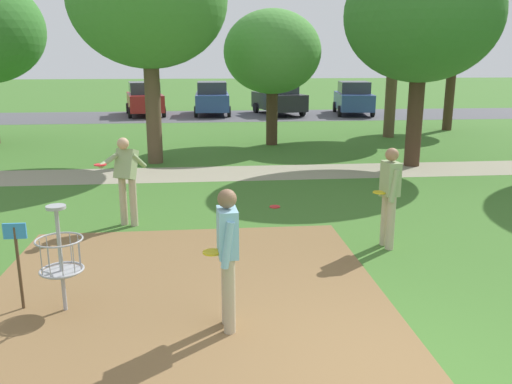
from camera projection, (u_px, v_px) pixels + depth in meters
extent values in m
cube|color=brown|center=(185.00, 290.00, 7.34)|extent=(5.45, 5.32, 0.01)
cylinder|color=#9E9EA3|center=(61.00, 261.00, 6.60)|extent=(0.05, 0.05, 1.35)
cylinder|color=#9E9EA3|center=(56.00, 207.00, 6.43)|extent=(0.24, 0.24, 0.04)
torus|color=#9E9EA3|center=(59.00, 240.00, 6.53)|extent=(0.58, 0.58, 0.02)
torus|color=#9E9EA3|center=(62.00, 270.00, 6.63)|extent=(0.55, 0.55, 0.03)
cylinder|color=#9E9EA3|center=(62.00, 271.00, 6.63)|extent=(0.48, 0.48, 0.02)
cylinder|color=gray|center=(80.00, 254.00, 6.60)|extent=(0.01, 0.01, 0.40)
cylinder|color=gray|center=(79.00, 250.00, 6.73)|extent=(0.01, 0.01, 0.40)
cylinder|color=gray|center=(71.00, 248.00, 6.81)|extent=(0.01, 0.01, 0.40)
cylinder|color=gray|center=(59.00, 249.00, 6.79)|extent=(0.01, 0.01, 0.40)
cylinder|color=gray|center=(48.00, 252.00, 6.70)|extent=(0.01, 0.01, 0.40)
cylinder|color=gray|center=(41.00, 256.00, 6.56)|extent=(0.01, 0.01, 0.40)
cylinder|color=gray|center=(41.00, 260.00, 6.43)|extent=(0.01, 0.01, 0.40)
cylinder|color=gray|center=(49.00, 262.00, 6.35)|extent=(0.01, 0.01, 0.40)
cylinder|color=gray|center=(62.00, 261.00, 6.37)|extent=(0.01, 0.01, 0.40)
cylinder|color=gray|center=(74.00, 259.00, 6.46)|extent=(0.01, 0.01, 0.40)
cylinder|color=#4C3823|center=(19.00, 269.00, 6.67)|extent=(0.04, 0.04, 1.10)
cube|color=#3384C6|center=(15.00, 231.00, 6.55)|extent=(0.28, 0.03, 0.20)
cylinder|color=tan|center=(229.00, 296.00, 6.10)|extent=(0.14, 0.14, 0.92)
cylinder|color=tan|center=(227.00, 288.00, 6.31)|extent=(0.14, 0.14, 0.92)
cube|color=#84B7D1|center=(227.00, 232.00, 6.03)|extent=(0.24, 0.37, 0.56)
sphere|color=brown|center=(227.00, 199.00, 5.93)|extent=(0.22, 0.22, 0.22)
cylinder|color=#84B7D1|center=(228.00, 245.00, 5.86)|extent=(0.17, 0.10, 0.55)
cylinder|color=#84B7D1|center=(224.00, 234.00, 6.23)|extent=(0.17, 0.10, 0.55)
cylinder|color=gold|center=(212.00, 252.00, 6.06)|extent=(0.22, 0.22, 0.02)
cylinder|color=tan|center=(133.00, 203.00, 10.06)|extent=(0.14, 0.14, 0.92)
cylinder|color=tan|center=(123.00, 202.00, 10.12)|extent=(0.14, 0.14, 0.92)
cube|color=#93A875|center=(126.00, 164.00, 9.91)|extent=(0.48, 0.50, 0.60)
sphere|color=tan|center=(123.00, 143.00, 9.75)|extent=(0.22, 0.22, 0.22)
cylinder|color=#93A875|center=(109.00, 160.00, 9.65)|extent=(0.32, 0.57, 0.21)
cylinder|color=red|center=(100.00, 165.00, 9.40)|extent=(0.22, 0.22, 0.02)
cylinder|color=#93A875|center=(138.00, 160.00, 10.01)|extent=(0.28, 0.47, 0.37)
cylinder|color=tan|center=(391.00, 223.00, 8.81)|extent=(0.14, 0.14, 0.92)
cylinder|color=tan|center=(385.00, 219.00, 9.02)|extent=(0.14, 0.14, 0.92)
cube|color=#93A875|center=(390.00, 178.00, 8.73)|extent=(0.25, 0.38, 0.56)
sphere|color=#9E7051|center=(392.00, 155.00, 8.63)|extent=(0.22, 0.22, 0.22)
cylinder|color=#93A875|center=(394.00, 186.00, 8.57)|extent=(0.17, 0.11, 0.55)
cylinder|color=#93A875|center=(384.00, 181.00, 8.93)|extent=(0.17, 0.11, 0.55)
cylinder|color=gold|center=(380.00, 192.00, 8.75)|extent=(0.22, 0.22, 0.02)
cylinder|color=red|center=(275.00, 207.00, 11.42)|extent=(0.23, 0.23, 0.02)
cylinder|color=brown|center=(153.00, 113.00, 15.91)|extent=(0.46, 0.46, 3.04)
ellipsoid|color=#428433|center=(148.00, 0.00, 15.11)|extent=(4.57, 4.57, 3.89)
cylinder|color=#422D1E|center=(414.00, 121.00, 15.53)|extent=(0.46, 0.46, 2.66)
ellipsoid|color=#38752D|center=(422.00, 15.00, 14.79)|extent=(4.39, 4.39, 3.73)
cylinder|color=#422D1E|center=(450.00, 95.00, 23.25)|extent=(0.41, 0.41, 3.09)
ellipsoid|color=#285B1E|center=(455.00, 30.00, 22.57)|extent=(3.22, 3.22, 2.74)
cylinder|color=#422D1E|center=(272.00, 117.00, 19.44)|extent=(0.42, 0.42, 2.04)
ellipsoid|color=#4C8E3D|center=(272.00, 52.00, 18.86)|extent=(3.49, 3.49, 2.97)
cylinder|color=brown|center=(391.00, 98.00, 21.17)|extent=(0.44, 0.44, 3.15)
ellipsoid|color=#428433|center=(396.00, 18.00, 20.42)|extent=(3.98, 3.98, 3.38)
cube|color=#4C4C51|center=(239.00, 116.00, 29.46)|extent=(36.00, 6.00, 0.01)
cube|color=maroon|center=(145.00, 102.00, 29.51)|extent=(2.49, 4.44, 0.90)
cube|color=#2D333D|center=(144.00, 88.00, 29.32)|extent=(1.93, 2.42, 0.64)
cylinder|color=black|center=(128.00, 108.00, 30.60)|extent=(0.28, 0.62, 0.60)
cylinder|color=black|center=(159.00, 107.00, 31.07)|extent=(0.28, 0.62, 0.60)
cylinder|color=black|center=(130.00, 113.00, 28.17)|extent=(0.28, 0.62, 0.60)
cylinder|color=black|center=(164.00, 112.00, 28.64)|extent=(0.28, 0.62, 0.60)
cube|color=#2D4784|center=(212.00, 101.00, 29.85)|extent=(1.87, 4.23, 0.90)
cube|color=#2D333D|center=(212.00, 87.00, 29.66)|extent=(1.62, 2.21, 0.64)
cylinder|color=black|center=(197.00, 107.00, 31.15)|extent=(0.19, 0.60, 0.60)
cylinder|color=black|center=(227.00, 107.00, 31.29)|extent=(0.19, 0.60, 0.60)
cylinder|color=black|center=(196.00, 112.00, 28.63)|extent=(0.19, 0.60, 0.60)
cylinder|color=black|center=(229.00, 111.00, 28.78)|extent=(0.19, 0.60, 0.60)
cube|color=black|center=(279.00, 101.00, 29.93)|extent=(2.77, 4.51, 0.90)
cube|color=#2D333D|center=(279.00, 87.00, 29.74)|extent=(2.07, 2.50, 0.64)
cylinder|color=black|center=(256.00, 108.00, 30.94)|extent=(0.32, 0.63, 0.60)
cylinder|color=black|center=(284.00, 107.00, 31.53)|extent=(0.32, 0.63, 0.60)
cylinder|color=black|center=(272.00, 112.00, 28.56)|extent=(0.32, 0.63, 0.60)
cylinder|color=black|center=(302.00, 111.00, 29.15)|extent=(0.32, 0.63, 0.60)
cube|color=#2D4784|center=(353.00, 101.00, 30.06)|extent=(2.37, 4.41, 0.90)
cube|color=#2D333D|center=(354.00, 87.00, 29.87)|extent=(1.87, 2.38, 0.64)
cylinder|color=black|center=(335.00, 107.00, 31.46)|extent=(0.26, 0.62, 0.60)
cylinder|color=black|center=(365.00, 107.00, 31.40)|extent=(0.26, 0.62, 0.60)
cylinder|color=black|center=(340.00, 111.00, 28.94)|extent=(0.26, 0.62, 0.60)
cylinder|color=black|center=(373.00, 111.00, 28.87)|extent=(0.26, 0.62, 0.60)
cube|color=gray|center=(275.00, 172.00, 14.89)|extent=(40.00, 1.97, 0.00)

